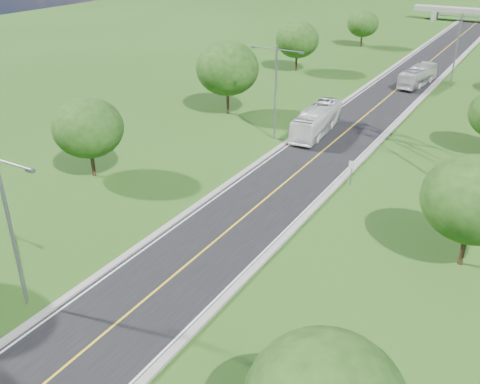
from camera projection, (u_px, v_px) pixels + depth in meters
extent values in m
plane|color=#294814|center=(371.00, 111.00, 66.99)|extent=(260.00, 260.00, 0.00)
cube|color=black|center=(386.00, 99.00, 71.60)|extent=(8.00, 150.00, 0.06)
cube|color=gray|center=(355.00, 94.00, 73.50)|extent=(0.50, 150.00, 0.22)
cube|color=gray|center=(418.00, 103.00, 69.64)|extent=(0.50, 150.00, 0.22)
cylinder|color=slate|center=(351.00, 173.00, 47.11)|extent=(0.08, 0.08, 2.40)
cube|color=white|center=(352.00, 165.00, 46.73)|extent=(0.55, 0.04, 0.70)
cube|color=gray|center=(435.00, 15.00, 132.83)|extent=(1.20, 3.00, 2.00)
cube|color=gray|center=(479.00, 11.00, 127.57)|extent=(30.00, 3.00, 1.20)
cylinder|color=slate|center=(12.00, 233.00, 30.45)|extent=(0.22, 0.22, 10.00)
cylinder|color=slate|center=(13.00, 164.00, 27.76)|extent=(2.80, 0.12, 0.12)
cube|color=slate|center=(30.00, 170.00, 27.20)|extent=(0.50, 0.25, 0.18)
cylinder|color=slate|center=(275.00, 94.00, 55.91)|extent=(0.22, 0.22, 10.00)
cylinder|color=slate|center=(265.00, 48.00, 54.51)|extent=(2.80, 0.12, 0.12)
cylinder|color=slate|center=(289.00, 51.00, 53.23)|extent=(2.80, 0.12, 0.12)
cube|color=slate|center=(253.00, 47.00, 55.12)|extent=(0.50, 0.25, 0.18)
cube|color=slate|center=(301.00, 53.00, 52.66)|extent=(0.50, 0.25, 0.18)
cylinder|color=slate|center=(456.00, 50.00, 75.93)|extent=(0.22, 0.22, 10.00)
cylinder|color=slate|center=(452.00, 16.00, 74.52)|extent=(2.80, 0.12, 0.12)
cylinder|color=slate|center=(473.00, 17.00, 73.25)|extent=(2.80, 0.12, 0.12)
cube|color=slate|center=(442.00, 15.00, 75.13)|extent=(0.50, 0.25, 0.18)
cylinder|color=black|center=(93.00, 162.00, 48.96)|extent=(0.36, 0.36, 2.70)
ellipsoid|color=#1D3C10|center=(88.00, 128.00, 47.50)|extent=(6.30, 6.30, 5.36)
cylinder|color=black|center=(228.00, 101.00, 65.37)|extent=(0.36, 0.36, 3.24)
ellipsoid|color=#1D3C10|center=(227.00, 68.00, 63.61)|extent=(7.56, 7.56, 6.43)
cylinder|color=black|center=(296.00, 62.00, 84.88)|extent=(0.36, 0.36, 2.88)
ellipsoid|color=#1D3C10|center=(297.00, 39.00, 83.31)|extent=(6.72, 6.72, 5.71)
cylinder|color=black|center=(361.00, 40.00, 102.35)|extent=(0.36, 0.36, 2.52)
ellipsoid|color=#1D3C10|center=(363.00, 23.00, 100.98)|extent=(5.88, 5.88, 5.00)
cylinder|color=black|center=(464.00, 246.00, 35.92)|extent=(0.36, 0.36, 2.88)
ellipsoid|color=#1D3C10|center=(474.00, 199.00, 34.36)|extent=(6.72, 6.72, 5.71)
imported|color=beige|center=(418.00, 76.00, 76.97)|extent=(3.38, 10.03, 2.74)
imported|color=white|center=(317.00, 120.00, 58.88)|extent=(3.28, 10.79, 2.96)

